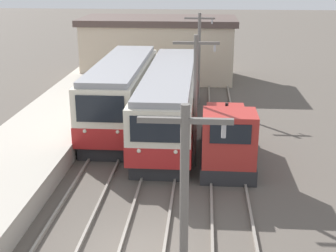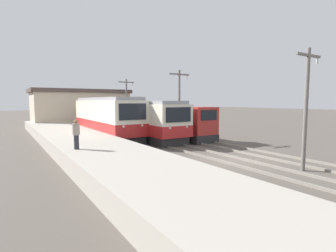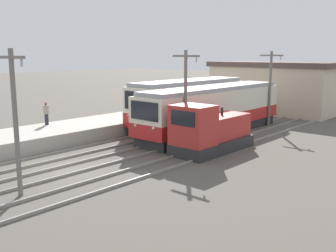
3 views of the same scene
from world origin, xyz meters
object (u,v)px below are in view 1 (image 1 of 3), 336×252
Objects in this scene: catenary_mast_far at (199,55)px; commuter_train_center at (170,102)px; catenary_mast_mid at (195,97)px; catenary_mast_near at (184,222)px; commuter_train_left at (122,96)px; shunting_locomotive at (227,139)px.

commuter_train_center is at bearing -104.78° from catenary_mast_far.
catenary_mast_mid is 10.90m from catenary_mast_far.
catenary_mast_near is 10.90m from catenary_mast_mid.
commuter_train_center is 6.16m from catenary_mast_far.
catenary_mast_far is at bearing 75.22° from commuter_train_center.
catenary_mast_mid is (1.51, -5.18, 1.70)m from commuter_train_center.
catenary_mast_near is at bearing -75.50° from commuter_train_left.
catenary_mast_near reaches higher than commuter_train_center.
catenary_mast_mid is at bearing 90.00° from catenary_mast_near.
catenary_mast_mid reaches higher than commuter_train_left.
catenary_mast_far is at bearing 90.00° from catenary_mast_near.
shunting_locomotive is 0.96× the size of catenary_mast_mid.
commuter_train_center is 2.41× the size of catenary_mast_near.
commuter_train_left is 7.85m from shunting_locomotive.
catenary_mast_mid reaches higher than commuter_train_center.
commuter_train_center is 2.41× the size of catenary_mast_mid.
catenary_mast_far reaches higher than commuter_train_left.
catenary_mast_far is (1.51, 5.72, 1.70)m from commuter_train_center.
catenary_mast_far is at bearing 90.00° from catenary_mast_mid.
catenary_mast_mid is at bearing -90.00° from catenary_mast_far.
commuter_train_left is at bearing 104.50° from catenary_mast_near.
commuter_train_center is 5.57m from shunting_locomotive.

